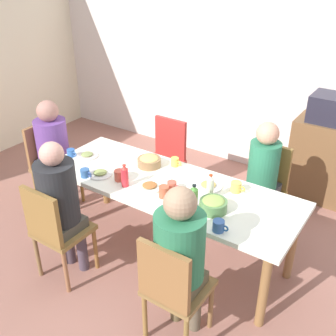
% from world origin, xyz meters
% --- Properties ---
extents(ground_plane, '(7.45, 7.45, 0.00)m').
position_xyz_m(ground_plane, '(0.00, 0.00, 0.00)').
color(ground_plane, '#946155').
extents(wall_back, '(6.45, 0.12, 2.60)m').
position_xyz_m(wall_back, '(0.00, 2.05, 1.30)').
color(wall_back, silver).
rests_on(wall_back, ground_plane).
extents(dining_table, '(2.26, 0.80, 0.73)m').
position_xyz_m(dining_table, '(0.00, 0.00, 0.65)').
color(dining_table, white).
rests_on(dining_table, ground_plane).
extents(chair_0, '(0.40, 0.40, 0.90)m').
position_xyz_m(chair_0, '(0.56, -0.78, 0.51)').
color(chair_0, olive).
rests_on(chair_0, ground_plane).
extents(person_0, '(0.33, 0.33, 1.23)m').
position_xyz_m(person_0, '(0.56, -0.69, 0.75)').
color(person_0, brown).
rests_on(person_0, ground_plane).
extents(chair_1, '(0.40, 0.40, 0.90)m').
position_xyz_m(chair_1, '(-0.56, -0.78, 0.51)').
color(chair_1, olive).
rests_on(chair_1, ground_plane).
extents(person_1, '(0.31, 0.31, 1.24)m').
position_xyz_m(person_1, '(-0.56, -0.69, 0.74)').
color(person_1, '#493B44').
rests_on(person_1, ground_plane).
extents(chair_2, '(0.40, 0.40, 0.90)m').
position_xyz_m(chair_2, '(-1.51, 0.00, 0.51)').
color(chair_2, olive).
rests_on(chair_2, ground_plane).
extents(person_2, '(0.32, 0.32, 1.19)m').
position_xyz_m(person_2, '(-1.42, 0.00, 0.72)').
color(person_2, '#292E46').
rests_on(person_2, ground_plane).
extents(chair_3, '(0.40, 0.40, 0.90)m').
position_xyz_m(chair_3, '(-0.56, 0.78, 0.51)').
color(chair_3, '#B42E27').
rests_on(chair_3, ground_plane).
extents(chair_4, '(0.40, 0.40, 0.90)m').
position_xyz_m(chair_4, '(0.56, 0.78, 0.51)').
color(chair_4, olive).
rests_on(chair_4, ground_plane).
extents(person_4, '(0.30, 0.30, 1.18)m').
position_xyz_m(person_4, '(0.56, 0.69, 0.70)').
color(person_4, '#414949').
rests_on(person_4, ground_plane).
extents(plate_0, '(0.23, 0.23, 0.04)m').
position_xyz_m(plate_0, '(0.31, 0.14, 0.75)').
color(plate_0, silver).
rests_on(plate_0, dining_table).
extents(plate_1, '(0.22, 0.22, 0.04)m').
position_xyz_m(plate_1, '(-0.09, -0.14, 0.75)').
color(plate_1, white).
rests_on(plate_1, dining_table).
extents(plate_2, '(0.21, 0.21, 0.04)m').
position_xyz_m(plate_2, '(-0.58, -0.21, 0.75)').
color(plate_2, silver).
rests_on(plate_2, dining_table).
extents(plate_3, '(0.20, 0.20, 0.04)m').
position_xyz_m(plate_3, '(-0.92, -0.02, 0.75)').
color(plate_3, silver).
rests_on(plate_3, dining_table).
extents(bowl_0, '(0.22, 0.22, 0.10)m').
position_xyz_m(bowl_0, '(-0.32, 0.17, 0.78)').
color(bowl_0, '#936B45').
rests_on(bowl_0, dining_table).
extents(bowl_1, '(0.21, 0.21, 0.11)m').
position_xyz_m(bowl_1, '(0.51, -0.14, 0.78)').
color(bowl_1, '#527F46').
rests_on(bowl_1, dining_table).
extents(cup_0, '(0.12, 0.08, 0.08)m').
position_xyz_m(cup_0, '(0.66, -0.34, 0.77)').
color(cup_0, '#335899').
rests_on(cup_0, dining_table).
extents(cup_1, '(0.12, 0.08, 0.10)m').
position_xyz_m(cup_1, '(0.09, -0.19, 0.78)').
color(cup_1, '#C15437').
rests_on(cup_1, dining_table).
extents(cup_2, '(0.12, 0.08, 0.07)m').
position_xyz_m(cup_2, '(-0.66, -0.31, 0.77)').
color(cup_2, '#325C97').
rests_on(cup_2, dining_table).
extents(cup_3, '(0.12, 0.09, 0.09)m').
position_xyz_m(cup_3, '(0.53, 0.21, 0.78)').
color(cup_3, '#E1C155').
rests_on(cup_3, dining_table).
extents(cup_4, '(0.11, 0.07, 0.08)m').
position_xyz_m(cup_4, '(-0.12, 0.30, 0.77)').
color(cup_4, '#E7C84F').
rests_on(cup_4, dining_table).
extents(cup_5, '(0.12, 0.09, 0.09)m').
position_xyz_m(cup_5, '(-0.37, -0.18, 0.78)').
color(cup_5, '#CD5542').
rests_on(cup_5, dining_table).
extents(cup_6, '(0.11, 0.08, 0.07)m').
position_xyz_m(cup_6, '(-1.05, -0.10, 0.77)').
color(cup_6, '#2B59A4').
rests_on(cup_6, dining_table).
extents(cup_7, '(0.11, 0.08, 0.08)m').
position_xyz_m(cup_7, '(0.09, -0.07, 0.77)').
color(cup_7, '#C55440').
rests_on(cup_7, dining_table).
extents(bottle_0, '(0.06, 0.06, 0.22)m').
position_xyz_m(bottle_0, '(0.37, -0.21, 0.83)').
color(bottle_0, '#4F7C34').
rests_on(bottle_0, dining_table).
extents(bottle_1, '(0.06, 0.06, 0.22)m').
position_xyz_m(bottle_1, '(0.40, -0.01, 0.84)').
color(bottle_1, silver).
rests_on(bottle_1, dining_table).
extents(bottle_2, '(0.06, 0.06, 0.20)m').
position_xyz_m(bottle_2, '(-0.27, -0.23, 0.83)').
color(bottle_2, red).
rests_on(bottle_2, dining_table).
extents(side_cabinet, '(0.70, 0.44, 0.90)m').
position_xyz_m(side_cabinet, '(0.87, 1.75, 0.45)').
color(side_cabinet, brown).
rests_on(side_cabinet, ground_plane).
extents(microwave, '(0.48, 0.36, 0.28)m').
position_xyz_m(microwave, '(0.87, 1.75, 1.04)').
color(microwave, '#242331').
rests_on(microwave, side_cabinet).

